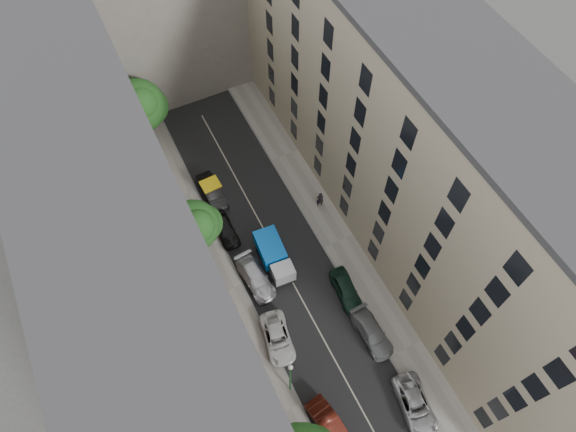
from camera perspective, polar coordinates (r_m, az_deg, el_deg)
ground at (r=45.37m, az=-0.48°, el=-5.59°), size 120.00×120.00×0.00m
road_surface at (r=45.36m, az=-0.48°, el=-5.58°), size 8.00×44.00×0.02m
sidewalk_left at (r=44.60m, az=-6.90°, el=-8.33°), size 3.00×44.00×0.15m
sidewalk_right at (r=46.65m, az=5.61°, el=-2.83°), size 3.00×44.00×0.15m
building_left at (r=35.74m, az=-16.71°, el=-5.36°), size 8.00×44.00×20.00m
building_right at (r=40.63m, az=13.60°, el=7.04°), size 8.00×44.00×20.00m
tarp_truck at (r=44.43m, az=-1.59°, el=-4.45°), size 2.29×5.07×2.28m
car_left_1 at (r=40.72m, az=4.66°, el=-22.11°), size 2.24×4.58×1.45m
car_left_2 at (r=42.26m, az=-1.19°, el=-13.41°), size 2.89×4.90×1.28m
car_left_3 at (r=44.22m, az=-3.65°, el=-6.84°), size 2.30×4.93×1.39m
car_left_4 at (r=46.71m, az=-7.02°, el=-1.44°), size 1.66×4.05×1.38m
car_left_5 at (r=49.03m, az=-8.45°, el=2.73°), size 1.78×4.55×1.48m
car_right_0 at (r=42.00m, az=13.92°, el=-19.70°), size 3.00×5.10×1.33m
car_right_1 at (r=42.89m, az=9.29°, el=-12.69°), size 1.97×4.65×1.34m
car_right_2 at (r=43.94m, az=6.46°, el=-8.11°), size 2.07×4.31×1.42m
tree_mid at (r=41.58m, az=-10.23°, el=-1.21°), size 4.63×4.25×7.83m
tree_far at (r=51.30m, az=-16.11°, el=11.52°), size 5.38×5.12×7.57m
lamp_post at (r=37.93m, az=0.26°, el=-17.33°), size 0.36×0.36×6.26m
pedestrian at (r=47.64m, az=3.56°, el=1.88°), size 0.81×0.66×1.93m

